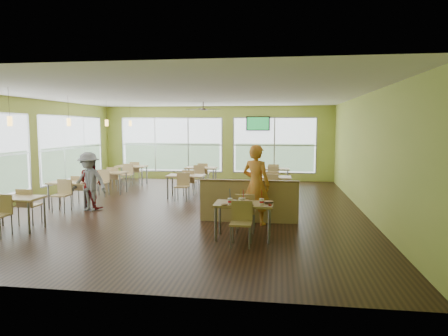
{
  "coord_description": "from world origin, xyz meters",
  "views": [
    {
      "loc": [
        2.73,
        -11.14,
        2.34
      ],
      "look_at": [
        1.27,
        -0.68,
        1.23
      ],
      "focal_mm": 32.0,
      "sensor_mm": 36.0,
      "label": 1
    }
  ],
  "objects": [
    {
      "name": "room",
      "position": [
        0.0,
        0.0,
        1.6
      ],
      "size": [
        12.0,
        12.04,
        3.2
      ],
      "color": "black",
      "rests_on": "ground"
    },
    {
      "name": "window_bays",
      "position": [
        -2.65,
        3.08,
        1.48
      ],
      "size": [
        9.24,
        10.24,
        2.38
      ],
      "color": "white",
      "rests_on": "room"
    },
    {
      "name": "main_table",
      "position": [
        2.0,
        -3.0,
        0.63
      ],
      "size": [
        1.22,
        1.52,
        0.87
      ],
      "color": "tan",
      "rests_on": "floor"
    },
    {
      "name": "half_wall_divider",
      "position": [
        2.0,
        -1.55,
        0.52
      ],
      "size": [
        2.4,
        0.14,
        1.04
      ],
      "color": "tan",
      "rests_on": "floor"
    },
    {
      "name": "dining_tables",
      "position": [
        -1.05,
        1.71,
        0.63
      ],
      "size": [
        6.92,
        8.72,
        0.87
      ],
      "color": "tan",
      "rests_on": "floor"
    },
    {
      "name": "pendant_lights",
      "position": [
        -3.2,
        0.68,
        2.45
      ],
      "size": [
        0.11,
        7.31,
        0.86
      ],
      "color": "#2D2119",
      "rests_on": "ceiling"
    },
    {
      "name": "ceiling_fan",
      "position": [
        -0.0,
        3.0,
        2.95
      ],
      "size": [
        1.25,
        1.25,
        0.29
      ],
      "color": "#2D2119",
      "rests_on": "ceiling"
    },
    {
      "name": "tv_backwall",
      "position": [
        1.8,
        5.9,
        2.45
      ],
      "size": [
        1.0,
        0.07,
        0.6
      ],
      "color": "black",
      "rests_on": "wall_back"
    },
    {
      "name": "man_plaid",
      "position": [
        2.18,
        -1.72,
        0.96
      ],
      "size": [
        0.83,
        0.71,
        1.91
      ],
      "primitive_type": "imported",
      "rotation": [
        0.0,
        0.0,
        2.72
      ],
      "color": "orange",
      "rests_on": "floor"
    },
    {
      "name": "patron_maroon",
      "position": [
        -2.55,
        -0.58,
        0.76
      ],
      "size": [
        0.88,
        0.78,
        1.51
      ],
      "primitive_type": "imported",
      "rotation": [
        0.0,
        0.0,
        2.81
      ],
      "color": "#5D0E0E",
      "rests_on": "floor"
    },
    {
      "name": "patron_grey",
      "position": [
        -2.49,
        -0.83,
        0.82
      ],
      "size": [
        1.13,
        0.76,
        1.63
      ],
      "primitive_type": "imported",
      "rotation": [
        0.0,
        0.0,
        -0.15
      ],
      "color": "slate",
      "rests_on": "floor"
    },
    {
      "name": "cup_blue",
      "position": [
        1.74,
        -3.22,
        0.82
      ],
      "size": [
        0.1,
        0.1,
        0.36
      ],
      "color": "white",
      "rests_on": "main_table"
    },
    {
      "name": "cup_yellow",
      "position": [
        1.95,
        -3.11,
        0.82
      ],
      "size": [
        0.09,
        0.09,
        0.34
      ],
      "color": "white",
      "rests_on": "main_table"
    },
    {
      "name": "cup_red_near",
      "position": [
        2.0,
        -3.05,
        0.81
      ],
      "size": [
        0.09,
        0.09,
        0.32
      ],
      "color": "white",
      "rests_on": "main_table"
    },
    {
      "name": "cup_red_far",
      "position": [
        2.38,
        -3.15,
        0.82
      ],
      "size": [
        0.1,
        0.1,
        0.34
      ],
      "color": "white",
      "rests_on": "main_table"
    },
    {
      "name": "food_basket",
      "position": [
        2.51,
        -2.98,
        0.78
      ],
      "size": [
        0.22,
        0.22,
        0.05
      ],
      "color": "black",
      "rests_on": "main_table"
    },
    {
      "name": "ketchup_cup",
      "position": [
        2.55,
        -3.2,
        0.76
      ],
      "size": [
        0.07,
        0.07,
        0.03
      ],
      "primitive_type": "cylinder",
      "color": "#931004",
      "rests_on": "main_table"
    },
    {
      "name": "wrapper_left",
      "position": [
        1.64,
        -3.3,
        0.77
      ],
      "size": [
        0.16,
        0.14,
        0.04
      ],
      "primitive_type": "ellipsoid",
      "rotation": [
        0.0,
        0.0,
        -0.05
      ],
      "color": "#A97E52",
      "rests_on": "main_table"
    },
    {
      "name": "wrapper_mid",
      "position": [
        2.05,
        -2.87,
        0.77
      ],
      "size": [
        0.22,
        0.21,
        0.05
      ],
      "primitive_type": "ellipsoid",
      "rotation": [
        0.0,
        0.0,
        -0.23
      ],
      "color": "#A97E52",
      "rests_on": "main_table"
    },
    {
      "name": "wrapper_right",
      "position": [
        2.17,
        -3.3,
        0.77
      ],
      "size": [
        0.16,
        0.15,
        0.03
      ],
      "primitive_type": "ellipsoid",
      "rotation": [
        0.0,
        0.0,
        -0.31
      ],
      "color": "#A97E52",
      "rests_on": "main_table"
    }
  ]
}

